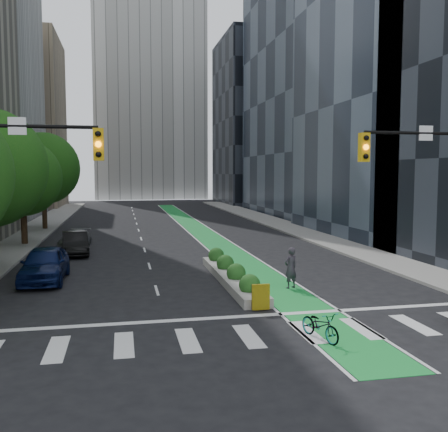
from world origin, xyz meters
name	(u,v)px	position (x,y,z in m)	size (l,w,h in m)	color
ground	(241,327)	(0.00, 0.00, 0.00)	(160.00, 160.00, 0.00)	black
sidewalk_left	(21,239)	(-11.80, 25.00, 0.07)	(3.60, 90.00, 0.15)	gray
sidewalk_right	(304,232)	(11.80, 25.00, 0.07)	(3.60, 90.00, 0.15)	gray
bike_lane_paint	(197,229)	(3.00, 30.00, 0.01)	(2.20, 70.00, 0.01)	#1A9339
building_tan_far	(14,122)	(-20.00, 66.00, 13.00)	(14.00, 16.00, 26.00)	tan
building_glass_far	(319,49)	(21.00, 45.00, 21.00)	(14.00, 24.00, 42.00)	#19212D
building_dark_end	(261,122)	(20.00, 68.00, 14.00)	(14.00, 18.00, 28.00)	black
building_distant	(148,28)	(2.00, 90.00, 35.00)	(22.00, 16.00, 70.00)	silver
tree_midfar	(22,178)	(-11.00, 22.00, 4.95)	(5.60, 5.60, 7.76)	black
tree_far	(43,168)	(-11.00, 32.00, 5.69)	(6.60, 6.60, 9.00)	black
median_planter	(231,274)	(1.20, 7.04, 0.37)	(1.20, 10.26, 1.10)	gray
bicycle	(320,325)	(2.16, -1.77, 0.47)	(0.63, 1.80, 0.94)	gray
cyclist	(291,268)	(3.58, 5.16, 0.96)	(0.70, 0.46, 1.91)	#322D36
parked_car_left_near	(45,264)	(-7.74, 8.97, 0.86)	(2.03, 5.05, 1.72)	#0B1744
parked_car_left_mid	(75,243)	(-7.00, 16.99, 0.74)	(1.56, 4.47, 1.47)	black
parked_car_left_far	(75,239)	(-7.27, 19.96, 0.62)	(1.74, 4.27, 1.24)	#57595C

